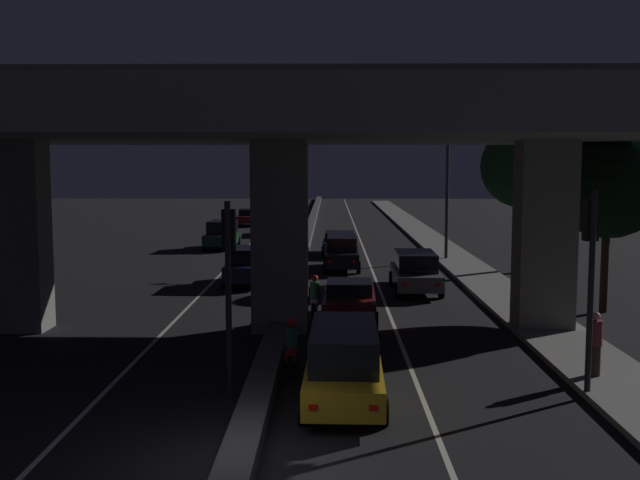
{
  "coord_description": "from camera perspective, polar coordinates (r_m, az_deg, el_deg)",
  "views": [
    {
      "loc": [
        1.58,
        -12.56,
        5.37
      ],
      "look_at": [
        1.09,
        25.3,
        1.46
      ],
      "focal_mm": 42.0,
      "sensor_mm": 36.0,
      "label": 1
    }
  ],
  "objects": [
    {
      "name": "street_lamp",
      "position": [
        41.39,
        9.25,
        4.37
      ],
      "size": [
        2.12,
        0.32,
        7.25
      ],
      "color": "#2D2D30",
      "rests_on": "ground_plane"
    },
    {
      "name": "car_dark_red_third_oncoming",
      "position": [
        56.29,
        -3.13,
        1.19
      ],
      "size": [
        2.15,
        4.3,
        1.5
      ],
      "rotation": [
        0.0,
        0.0,
        -1.53
      ],
      "color": "#591414",
      "rests_on": "ground_plane"
    },
    {
      "name": "car_dark_red_second",
      "position": [
        25.5,
        2.25,
        -4.62
      ],
      "size": [
        1.99,
        4.4,
        1.4
      ],
      "rotation": [
        0.0,
        0.0,
        1.54
      ],
      "color": "#591414",
      "rests_on": "ground_plane"
    },
    {
      "name": "car_dark_blue_lead_oncoming",
      "position": [
        33.41,
        -5.53,
        -1.92
      ],
      "size": [
        1.91,
        4.04,
        1.63
      ],
      "rotation": [
        0.0,
        0.0,
        -1.59
      ],
      "color": "#141938",
      "rests_on": "ground_plane"
    },
    {
      "name": "lane_line_right_inner",
      "position": [
        47.91,
        3.3,
        -0.55
      ],
      "size": [
        0.12,
        126.0,
        0.0
      ],
      "primitive_type": "cube",
      "color": "beige",
      "rests_on": "ground_plane"
    },
    {
      "name": "car_dark_red_fourth_oncoming",
      "position": [
        64.64,
        -5.44,
        1.76
      ],
      "size": [
        1.95,
        3.94,
        1.43
      ],
      "rotation": [
        0.0,
        0.0,
        -1.57
      ],
      "color": "#591414",
      "rests_on": "ground_plane"
    },
    {
      "name": "ground_plane",
      "position": [
        13.76,
        -6.2,
        -17.13
      ],
      "size": [
        200.0,
        200.0,
        0.0
      ],
      "primitive_type": "plane",
      "color": "black"
    },
    {
      "name": "car_grey_third",
      "position": [
        31.57,
        7.28,
        -2.36
      ],
      "size": [
        2.01,
        4.75,
        1.67
      ],
      "rotation": [
        0.0,
        0.0,
        1.56
      ],
      "color": "#515459",
      "rests_on": "ground_plane"
    },
    {
      "name": "car_taxi_yellow_lead",
      "position": [
        17.13,
        1.83,
        -9.25
      ],
      "size": [
        1.93,
        4.76,
        1.69
      ],
      "rotation": [
        0.0,
        0.0,
        1.55
      ],
      "color": "gold",
      "rests_on": "ground_plane"
    },
    {
      "name": "roadside_tree_kerbside_near",
      "position": [
        28.53,
        21.1,
        4.3
      ],
      "size": [
        4.2,
        4.2,
        6.89
      ],
      "color": "#2D2116",
      "rests_on": "ground_plane"
    },
    {
      "name": "car_black_fourth",
      "position": [
        37.83,
        1.67,
        -0.94
      ],
      "size": [
        1.86,
        4.53,
        1.69
      ],
      "rotation": [
        0.0,
        0.0,
        1.56
      ],
      "color": "black",
      "rests_on": "ground_plane"
    },
    {
      "name": "median_divider",
      "position": [
        47.87,
        -1.15,
        -0.29
      ],
      "size": [
        0.65,
        126.0,
        0.43
      ],
      "primitive_type": "cube",
      "color": "#4C4C51",
      "rests_on": "ground_plane"
    },
    {
      "name": "roadside_tree_kerbside_mid",
      "position": [
        37.73,
        15.13,
        5.38
      ],
      "size": [
        4.0,
        4.0,
        7.2
      ],
      "color": "#38281C",
      "rests_on": "ground_plane"
    },
    {
      "name": "car_dark_blue_fifth",
      "position": [
        43.84,
        1.5,
        -0.19
      ],
      "size": [
        2.09,
        4.39,
        1.37
      ],
      "rotation": [
        0.0,
        0.0,
        1.56
      ],
      "color": "#141938",
      "rests_on": "ground_plane"
    },
    {
      "name": "lane_line_left_inner",
      "position": [
        48.16,
        -5.57,
        -0.54
      ],
      "size": [
        0.12,
        126.0,
        0.0
      ],
      "primitive_type": "cube",
      "color": "beige",
      "rests_on": "ground_plane"
    },
    {
      "name": "traffic_light_left_of_median",
      "position": [
        17.22,
        -6.97,
        -1.77
      ],
      "size": [
        0.3,
        0.49,
        4.52
      ],
      "color": "black",
      "rests_on": "ground_plane"
    },
    {
      "name": "pedestrian_on_sidewalk",
      "position": [
        19.71,
        20.22,
        -7.44
      ],
      "size": [
        0.34,
        0.34,
        1.59
      ],
      "color": "#2D261E",
      "rests_on": "sidewalk_right"
    },
    {
      "name": "traffic_light_right_of_median",
      "position": [
        18.04,
        19.91,
        -1.21
      ],
      "size": [
        0.3,
        0.49,
        4.76
      ],
      "color": "black",
      "rests_on": "ground_plane"
    },
    {
      "name": "elevated_overpass",
      "position": [
        23.72,
        -3.11,
        8.58
      ],
      "size": [
        23.13,
        12.09,
        8.42
      ],
      "color": "slate",
      "rests_on": "ground_plane"
    },
    {
      "name": "motorcycle_white_filtering_mid",
      "position": [
        26.07,
        -0.4,
        -4.58
      ],
      "size": [
        0.33,
        1.97,
        1.5
      ],
      "rotation": [
        0.0,
        0.0,
        1.53
      ],
      "color": "black",
      "rests_on": "ground_plane"
    },
    {
      "name": "sidewalk_right",
      "position": [
        41.5,
        10.43,
        -1.53
      ],
      "size": [
        2.31,
        126.0,
        0.16
      ],
      "primitive_type": "cube",
      "color": "gray",
      "rests_on": "ground_plane"
    },
    {
      "name": "motorcycle_red_filtering_near",
      "position": [
        19.5,
        -2.19,
        -8.29
      ],
      "size": [
        0.32,
        1.98,
        1.4
      ],
      "rotation": [
        0.0,
        0.0,
        1.56
      ],
      "color": "black",
      "rests_on": "ground_plane"
    },
    {
      "name": "car_dark_green_second_oncoming",
      "position": [
        47.36,
        -7.45,
        0.44
      ],
      "size": [
        2.07,
        4.08,
        1.76
      ],
      "rotation": [
        0.0,
        0.0,
        -1.62
      ],
      "color": "black",
      "rests_on": "ground_plane"
    }
  ]
}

